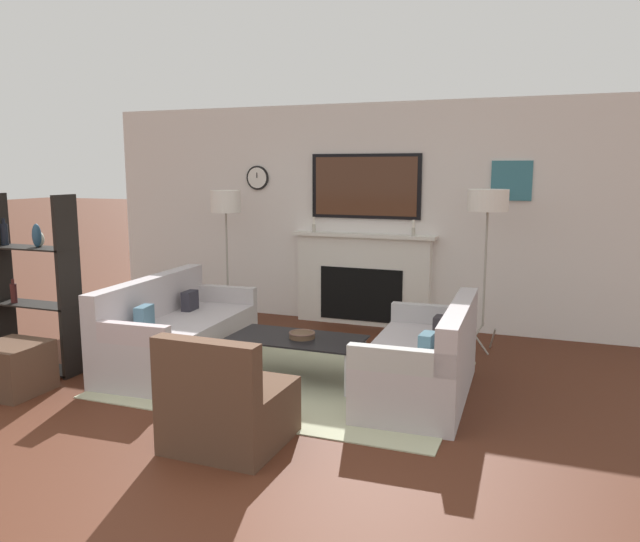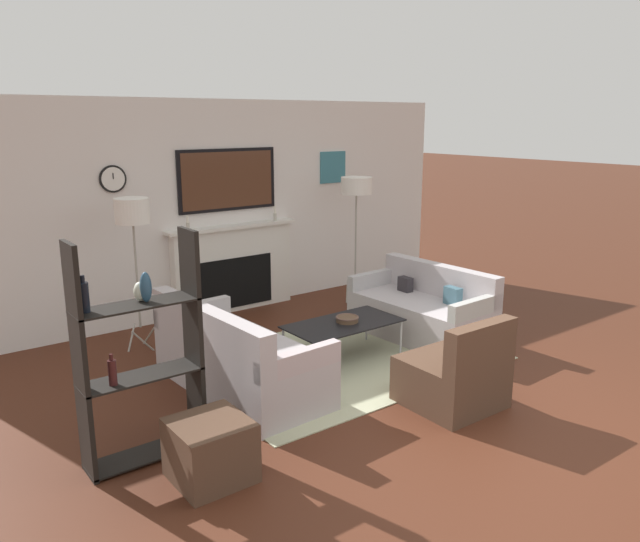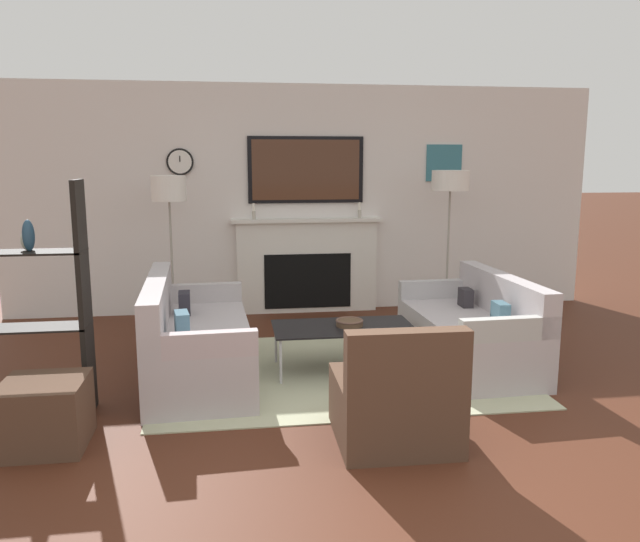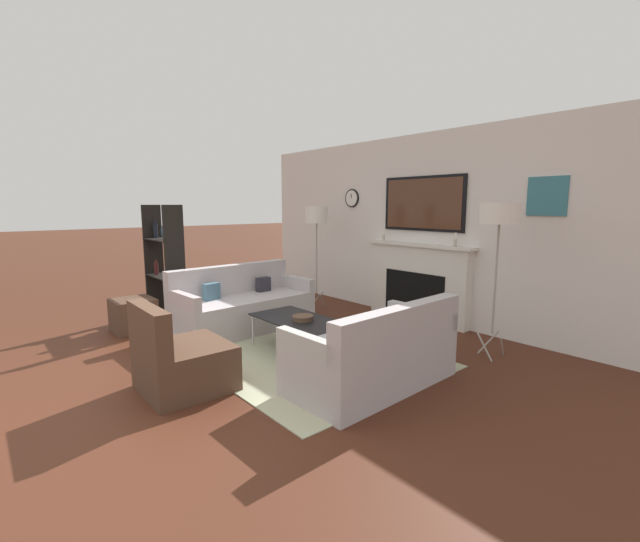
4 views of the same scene
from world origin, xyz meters
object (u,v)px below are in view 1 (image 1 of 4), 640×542
Objects in this scene: floor_lamp_right at (488,203)px; ottoman at (13,368)px; decorative_bowl at (302,335)px; shelf_unit at (34,286)px; coffee_table at (296,340)px; floor_lamp_left at (226,204)px; couch_left at (176,335)px; couch_right at (424,363)px; armchair at (227,408)px.

ottoman is at bearing -142.99° from floor_lamp_right.
shelf_unit is at bearing -165.47° from decorative_bowl.
coffee_table is 0.73× the size of floor_lamp_left.
decorative_bowl is 0.14× the size of floor_lamp_right.
floor_lamp_right reaches higher than coffee_table.
couch_left is at bearing -179.39° from coffee_table.
couch_left is 1.10× the size of floor_lamp_right.
couch_right is 1.36× the size of coffee_table.
couch_right is 0.99× the size of floor_lamp_left.
armchair is 1.44m from coffee_table.
floor_lamp_right reaches higher than floor_lamp_left.
floor_lamp_right is at bearing 0.00° from floor_lamp_left.
shelf_unit is at bearing 162.23° from armchair.
floor_lamp_right is at bearing 37.01° from ottoman.
couch_right reaches higher than coffee_table.
coffee_table is at bearing 93.51° from armchair.
couch_left is at bearing -79.09° from floor_lamp_left.
decorative_bowl is at bearing 14.53° from shelf_unit.
couch_left is 2.00m from floor_lamp_left.
shelf_unit is at bearing -150.59° from floor_lamp_right.
shelf_unit is at bearing 115.61° from ottoman.
couch_left is at bearing 28.69° from shelf_unit.
coffee_table is 2.46m from ottoman.
floor_lamp_left is at bearing 78.19° from ottoman.
decorative_bowl is at bearing 179.29° from couch_right.
armchair is at bearing -46.22° from couch_left.
coffee_table is at bearing 0.61° from couch_left.
shelf_unit is 3.28× the size of ottoman.
couch_right is 1.18m from coffee_table.
floor_lamp_right is at bearing 47.48° from decorative_bowl.
floor_lamp_left is 0.99× the size of shelf_unit.
armchair is 1.60× the size of ottoman.
coffee_table is 0.71× the size of floor_lamp_right.
shelf_unit reaches higher than ottoman.
armchair reaches higher than couch_right.
decorative_bowl is at bearing 4.09° from coffee_table.
couch_left is 1.34m from decorative_bowl.
couch_right is at bearing -0.48° from coffee_table.
floor_lamp_left reaches higher than couch_left.
shelf_unit is (-0.83, -2.20, -0.67)m from floor_lamp_left.
floor_lamp_right is at bearing 29.41° from shelf_unit.
floor_lamp_right is (3.06, 0.00, 0.07)m from floor_lamp_left.
couch_left reaches higher than armchair.
couch_left is 3.42m from floor_lamp_right.
armchair is 3.55m from floor_lamp_right.
coffee_table is at bearing -175.91° from decorative_bowl.
shelf_unit is (-3.59, -0.63, 0.53)m from couch_right.
couch_left is 1.56× the size of coffee_table.
ottoman is at bearing -151.28° from coffee_table.
couch_left reaches higher than ottoman.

